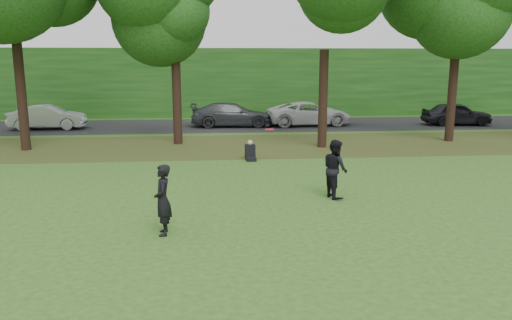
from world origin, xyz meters
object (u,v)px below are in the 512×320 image
Objects in this scene: seated_person at (250,152)px; player_left at (163,200)px; player_right at (335,169)px; frisbee at (269,130)px.

player_left is at bearing -110.32° from seated_person.
player_left is at bearing 107.54° from player_right.
player_right is 2.73m from frisbee.
player_right is (4.93, 2.89, 0.03)m from player_left.
player_left is 5.72m from player_right.
frisbee is (-2.15, -1.00, 1.36)m from player_right.
seated_person is (0.05, 7.10, -1.95)m from frisbee.
seated_person is at bearing 6.06° from player_right.
player_right is at bearing 25.00° from frisbee.
player_right reaches higher than player_left.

